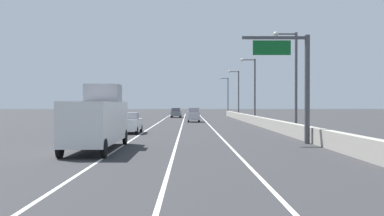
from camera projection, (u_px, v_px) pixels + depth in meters
The scene contains 14 objects.
ground_plane at pixel (196, 122), 67.90m from camera, with size 320.00×320.00×0.00m, color #2D2D30.
lane_stripe_left at pixel (154, 125), 58.86m from camera, with size 0.16×130.00×0.00m, color silver.
lane_stripe_center at pixel (182, 125), 58.88m from camera, with size 0.16×130.00×0.00m, color silver.
lane_stripe_right at pixel (209, 125), 58.91m from camera, with size 0.16×130.00×0.00m, color silver.
jersey_barrier_right at pixel (281, 127), 43.95m from camera, with size 0.60×120.00×1.10m, color #9E998E.
overhead_sign_gantry at pixel (297, 75), 31.95m from camera, with size 4.68×0.36×7.50m.
lamp_post_right_second at pixel (293, 75), 41.04m from camera, with size 2.14×0.44×9.13m.
lamp_post_right_third at pixel (253, 85), 65.38m from camera, with size 2.14×0.44×9.13m.
lamp_post_right_fourth at pixel (237, 90), 89.73m from camera, with size 2.14×0.44×9.13m.
lamp_post_right_fifth at pixel (227, 93), 114.07m from camera, with size 2.14×0.44×9.13m.
car_white_0 at pixel (130, 123), 43.13m from camera, with size 1.93×4.58×1.94m.
car_silver_1 at pixel (194, 115), 69.11m from camera, with size 1.79×4.10×2.12m.
car_gray_2 at pixel (176, 113), 90.37m from camera, with size 2.04×4.37×1.89m.
box_truck at pixel (98, 120), 27.61m from camera, with size 2.47×9.27×3.99m.
Camera 1 is at (-1.18, -3.87, 2.79)m, focal length 43.48 mm.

